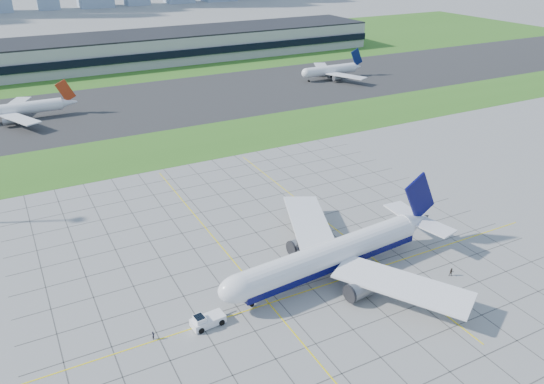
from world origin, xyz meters
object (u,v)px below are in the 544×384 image
object	(u,v)px
pushback_tug	(206,320)
crew_far	(451,272)
airliner	(332,255)
crew_near	(153,335)
distant_jet_1	(11,110)
distant_jet_2	(331,70)

from	to	relation	value
pushback_tug	crew_far	world-z (taller)	pushback_tug
airliner	crew_near	distance (m)	39.30
pushback_tug	distant_jet_1	bearing A→B (deg)	93.40
distant_jet_2	distant_jet_1	bearing A→B (deg)	179.82
crew_near	distant_jet_1	bearing A→B (deg)	28.86
pushback_tug	crew_far	size ratio (longest dim) A/B	4.88
airliner	distant_jet_1	size ratio (longest dim) A/B	1.28
crew_near	crew_far	size ratio (longest dim) A/B	0.90
distant_jet_1	distant_jet_2	xyz separation A→B (m)	(148.00, -0.46, -0.00)
airliner	crew_near	world-z (taller)	airliner
crew_near	crew_far	bearing A→B (deg)	-75.41
airliner	crew_near	xyz separation A→B (m)	(-39.04, -2.10, -4.01)
pushback_tug	distant_jet_2	world-z (taller)	distant_jet_2
distant_jet_1	airliner	bearing A→B (deg)	-70.53
distant_jet_1	crew_far	bearing A→B (deg)	-64.99
crew_near	distant_jet_1	size ratio (longest dim) A/B	0.04
crew_far	distant_jet_2	size ratio (longest dim) A/B	0.04
pushback_tug	distant_jet_2	xyz separation A→B (m)	(125.79, 148.25, 3.35)
crew_near	distant_jet_2	xyz separation A→B (m)	(135.51, 147.37, 3.63)
airliner	distant_jet_1	xyz separation A→B (m)	(-51.53, 145.74, -0.38)
pushback_tug	crew_far	xyz separation A→B (m)	(51.51, -9.30, -0.18)
airliner	distant_jet_1	bearing A→B (deg)	104.38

